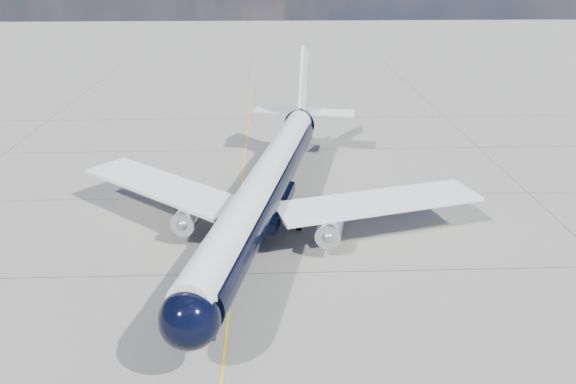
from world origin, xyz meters
name	(u,v)px	position (x,y,z in m)	size (l,w,h in m)	color
ground	(242,179)	(0.00, 30.00, 0.00)	(320.00, 320.00, 0.00)	gray
taxiway_centerline	(240,197)	(0.00, 25.00, 0.00)	(0.16, 160.00, 0.01)	#F5B70C
main_airliner	(267,183)	(2.75, 18.42, 4.16)	(37.20, 45.92, 13.40)	black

